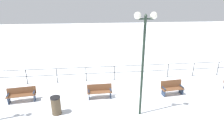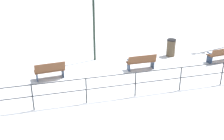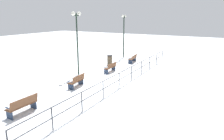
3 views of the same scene
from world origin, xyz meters
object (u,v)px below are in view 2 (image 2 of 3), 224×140
Objects in this scene: bench_nearest at (221,54)px; bench_third at (50,70)px; trash_bin at (171,48)px; bench_second at (141,62)px.

bench_third is at bearing 81.59° from bench_nearest.
trash_bin is at bearing 47.62° from bench_nearest.
trash_bin is at bearing -59.07° from bench_second.
bench_third is (0.24, 9.28, 0.00)m from bench_nearest.
trash_bin is (1.36, -7.02, 0.05)m from bench_third.
bench_nearest is at bearing -96.85° from bench_third.
bench_third reaches higher than bench_second.
bench_third is at bearing 88.00° from bench_second.
bench_second is 4.63m from bench_third.
trash_bin is at bearing -84.37° from bench_third.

